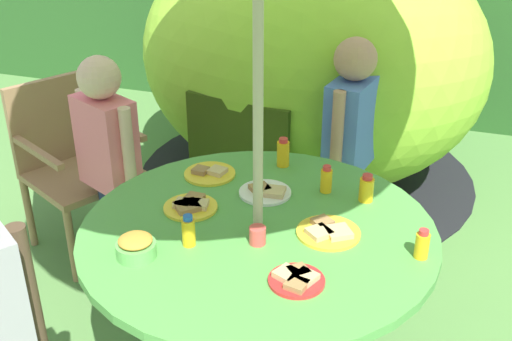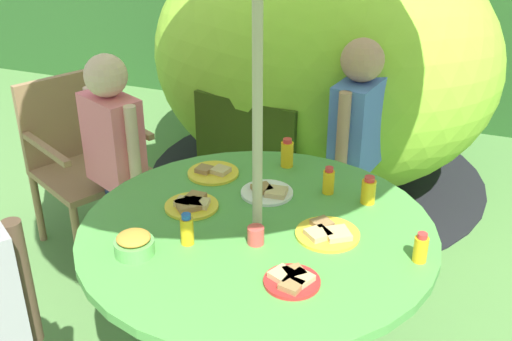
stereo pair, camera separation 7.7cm
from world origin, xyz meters
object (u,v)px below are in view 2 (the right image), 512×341
object	(u,v)px
juice_bottle_center_back	(187,230)
snack_bowl	(134,244)
juice_bottle_far_left	(368,191)
juice_bottle_mid_left	(329,181)
child_in_blue_shirt	(357,127)
juice_bottle_center_front	(421,248)
plate_far_right	(192,204)
plate_front_edge	(213,172)
dome_tent	(320,59)
plate_back_edge	(292,280)
juice_bottle_near_right	(287,153)
garden_table	(257,255)
plate_near_left	(327,233)
child_in_pink_shirt	(113,141)
plate_mid_right	(268,192)
wooden_chair	(81,153)
cup_near	(256,235)

from	to	relation	value
juice_bottle_center_back	snack_bowl	bearing A→B (deg)	-139.43
juice_bottle_far_left	juice_bottle_mid_left	distance (m)	0.17
child_in_blue_shirt	juice_bottle_center_front	bearing A→B (deg)	34.50
plate_far_right	plate_front_edge	bearing A→B (deg)	97.63
dome_tent	snack_bowl	xyz separation A→B (m)	(-0.06, -2.11, -0.06)
dome_tent	juice_bottle_center_front	distance (m)	2.00
plate_back_edge	juice_bottle_near_right	distance (m)	0.84
garden_table	juice_bottle_center_back	size ratio (longest dim) A/B	11.08
child_in_blue_shirt	juice_bottle_center_back	xyz separation A→B (m)	(-0.35, -1.11, -0.00)
plate_near_left	juice_bottle_center_back	size ratio (longest dim) A/B	1.96
garden_table	child_in_blue_shirt	bearing A→B (deg)	80.07
child_in_blue_shirt	snack_bowl	xyz separation A→B (m)	(-0.49, -1.23, -0.02)
child_in_pink_shirt	plate_mid_right	xyz separation A→B (m)	(0.83, -0.17, -0.02)
plate_near_left	juice_bottle_near_right	distance (m)	0.58
plate_front_edge	wooden_chair	bearing A→B (deg)	161.41
garden_table	cup_near	bearing A→B (deg)	-72.07
cup_near	plate_back_edge	bearing A→B (deg)	-42.39
dome_tent	plate_back_edge	distance (m)	2.14
child_in_pink_shirt	juice_bottle_near_right	world-z (taller)	child_in_pink_shirt
juice_bottle_near_right	dome_tent	bearing A→B (deg)	99.55
dome_tent	child_in_pink_shirt	xyz separation A→B (m)	(-0.60, -1.39, -0.06)
juice_bottle_center_front	plate_far_right	bearing A→B (deg)	176.95
plate_far_right	cup_near	world-z (taller)	cup_near
plate_near_left	juice_bottle_mid_left	bearing A→B (deg)	104.53
plate_near_left	plate_mid_right	bearing A→B (deg)	145.11
plate_front_edge	juice_bottle_center_front	bearing A→B (deg)	-20.02
snack_bowl	plate_near_left	bearing A→B (deg)	30.21
dome_tent	plate_near_left	world-z (taller)	dome_tent
plate_back_edge	plate_mid_right	xyz separation A→B (m)	(-0.27, 0.52, -0.00)
snack_bowl	plate_back_edge	distance (m)	0.56
dome_tent	cup_near	size ratio (longest dim) A/B	39.87
plate_back_edge	juice_bottle_mid_left	world-z (taller)	juice_bottle_mid_left
plate_back_edge	juice_bottle_mid_left	xyz separation A→B (m)	(-0.05, 0.62, 0.04)
dome_tent	juice_bottle_center_front	bearing A→B (deg)	-54.01
child_in_blue_shirt	plate_front_edge	distance (m)	0.77
juice_bottle_near_right	plate_back_edge	bearing A→B (deg)	-70.49
juice_bottle_center_front	plate_back_edge	bearing A→B (deg)	-143.19
dome_tent	plate_far_right	world-z (taller)	dome_tent
juice_bottle_center_front	juice_bottle_mid_left	distance (m)	0.54
garden_table	dome_tent	bearing A→B (deg)	98.64
plate_back_edge	child_in_pink_shirt	bearing A→B (deg)	147.95
wooden_chair	plate_mid_right	distance (m)	1.27
child_in_pink_shirt	juice_bottle_near_right	distance (m)	0.82
garden_table	dome_tent	distance (m)	1.84
wooden_chair	dome_tent	size ratio (longest dim) A/B	0.35
child_in_pink_shirt	plate_back_edge	distance (m)	1.29
child_in_blue_shirt	plate_mid_right	distance (m)	0.71
garden_table	child_in_blue_shirt	distance (m)	0.95
plate_back_edge	child_in_blue_shirt	bearing A→B (deg)	92.97
plate_back_edge	juice_bottle_center_back	world-z (taller)	juice_bottle_center_back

